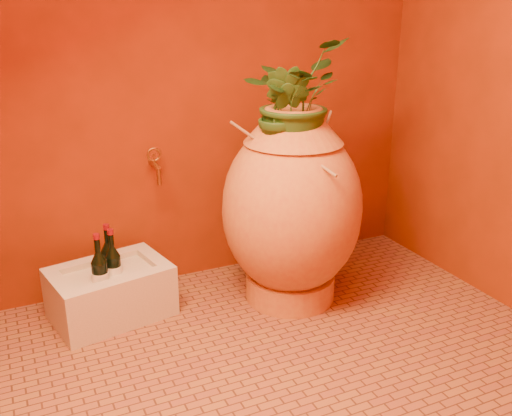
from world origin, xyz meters
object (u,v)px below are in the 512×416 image
wine_bottle_b (110,264)px  wall_tap (155,164)px  stone_basin (111,293)px  wine_bottle_a (100,275)px  amphora (292,208)px  wine_bottle_c (114,268)px

wine_bottle_b → wall_tap: 0.55m
stone_basin → wine_bottle_b: (0.02, 0.06, 0.13)m
wine_bottle_a → stone_basin: bearing=49.5°
wall_tap → wine_bottle_b: bearing=-154.9°
amphora → wine_bottle_c: (-0.88, 0.20, -0.25)m
wine_bottle_c → wall_tap: (0.29, 0.20, 0.45)m
amphora → wine_bottle_b: amphora is taller
wine_bottle_a → wall_tap: wall_tap is taller
amphora → wine_bottle_c: amphora is taller
amphora → stone_basin: (-0.90, 0.20, -0.38)m
wine_bottle_a → wine_bottle_b: 0.13m
wine_bottle_c → wine_bottle_b: bearing=98.2°
stone_basin → wall_tap: bearing=31.7°
wine_bottle_c → wall_tap: size_ratio=1.80×
stone_basin → wine_bottle_a: (-0.05, -0.06, 0.14)m
wine_bottle_c → stone_basin: bearing=174.6°
wall_tap → amphora: bearing=-34.2°
amphora → wine_bottle_c: size_ratio=3.19×
amphora → wine_bottle_b: size_ratio=3.12×
amphora → wall_tap: amphora is taller
amphora → wine_bottle_a: bearing=171.3°
wine_bottle_b → wall_tap: wall_tap is taller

